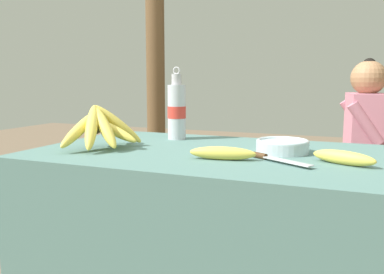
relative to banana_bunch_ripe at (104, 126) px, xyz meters
name	(u,v)px	position (x,y,z in m)	size (l,w,h in m)	color
market_counter	(204,243)	(0.38, 0.10, -0.45)	(1.25, 0.79, 0.73)	#4C706B
banana_bunch_ripe	(104,126)	(0.00, 0.00, 0.00)	(0.23, 0.36, 0.18)	#4C381E
serving_bowl	(282,146)	(0.65, 0.16, -0.06)	(0.19, 0.19, 0.05)	silver
water_bottle	(177,111)	(0.16, 0.32, 0.04)	(0.08, 0.08, 0.32)	silver
loose_banana_front	(223,153)	(0.49, -0.05, -0.06)	(0.22, 0.08, 0.04)	#E0C64C
loose_banana_side	(343,158)	(0.86, 0.02, -0.06)	(0.20, 0.12, 0.04)	#E0C64C
knife	(273,158)	(0.65, -0.01, -0.07)	(0.21, 0.15, 0.02)	#BCBCC1
wooden_bench	(304,177)	(0.60, 1.30, -0.43)	(1.78, 0.32, 0.44)	brown
seated_vendor	(356,138)	(0.90, 1.26, -0.16)	(0.44, 0.41, 1.11)	#564C60
banana_bunch_green	(236,151)	(0.15, 1.30, -0.30)	(0.17, 0.30, 0.15)	#4C381E
support_post_near	(155,56)	(-0.63, 1.66, 0.37)	(0.15, 0.15, 2.35)	brown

